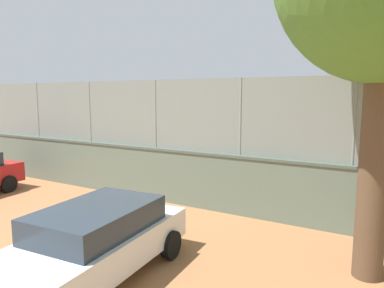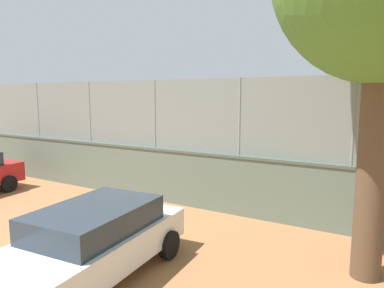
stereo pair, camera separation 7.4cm
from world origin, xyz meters
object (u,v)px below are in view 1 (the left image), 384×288
object	(u,v)px
parked_car_white	(92,242)
player_foreground_swinging	(202,157)
player_baseline_waiting	(253,144)
sports_ball	(233,158)

from	to	relation	value
parked_car_white	player_foreground_swinging	bearing A→B (deg)	-76.48
player_baseline_waiting	parked_car_white	bearing A→B (deg)	96.56
player_baseline_waiting	player_foreground_swinging	xyz separation A→B (m)	(0.49, 5.39, 0.01)
player_baseline_waiting	parked_car_white	xyz separation A→B (m)	(-1.63, 14.22, -0.10)
player_foreground_swinging	parked_car_white	bearing A→B (deg)	103.52
sports_ball	parked_car_white	xyz separation A→B (m)	(-2.59, 13.58, 0.71)
player_foreground_swinging	sports_ball	bearing A→B (deg)	-84.42
player_foreground_swinging	sports_ball	distance (m)	4.84
player_baseline_waiting	player_foreground_swinging	distance (m)	5.41
player_baseline_waiting	player_foreground_swinging	world-z (taller)	player_foreground_swinging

